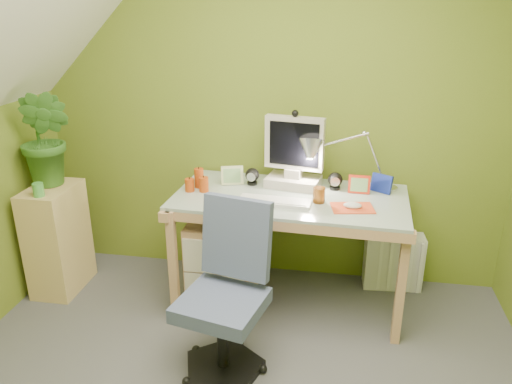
% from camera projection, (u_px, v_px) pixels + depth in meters
% --- Properties ---
extents(wall_back, '(3.20, 0.01, 2.40)m').
position_uv_depth(wall_back, '(271.00, 112.00, 3.37)').
color(wall_back, olive).
rests_on(wall_back, floor).
extents(desk, '(1.47, 0.79, 0.77)m').
position_uv_depth(desk, '(289.00, 251.00, 3.24)').
color(desk, tan).
rests_on(desk, floor).
extents(monitor, '(0.40, 0.27, 0.50)m').
position_uv_depth(monitor, '(294.00, 149.00, 3.18)').
color(monitor, '#BCB3A9').
rests_on(monitor, desk).
extents(speaker_left, '(0.10, 0.10, 0.11)m').
position_uv_depth(speaker_left, '(252.00, 176.00, 3.28)').
color(speaker_left, black).
rests_on(speaker_left, desk).
extents(speaker_right, '(0.10, 0.10, 0.11)m').
position_uv_depth(speaker_right, '(335.00, 181.00, 3.19)').
color(speaker_right, black).
rests_on(speaker_right, desk).
extents(keyboard, '(0.44, 0.17, 0.02)m').
position_uv_depth(keyboard, '(275.00, 202.00, 2.99)').
color(keyboard, silver).
rests_on(keyboard, desk).
extents(mousepad, '(0.27, 0.21, 0.01)m').
position_uv_depth(mousepad, '(352.00, 208.00, 2.92)').
color(mousepad, '#DB4822').
rests_on(mousepad, desk).
extents(mouse, '(0.12, 0.08, 0.04)m').
position_uv_depth(mouse, '(353.00, 205.00, 2.91)').
color(mouse, silver).
rests_on(mouse, mousepad).
extents(amber_tumbler, '(0.07, 0.07, 0.09)m').
position_uv_depth(amber_tumbler, '(319.00, 195.00, 2.99)').
color(amber_tumbler, '#9A5216').
rests_on(amber_tumbler, desk).
extents(candle_cluster, '(0.19, 0.17, 0.13)m').
position_uv_depth(candle_cluster, '(197.00, 180.00, 3.19)').
color(candle_cluster, '#AD3E0F').
rests_on(candle_cluster, desk).
extents(photo_frame_red, '(0.14, 0.02, 0.12)m').
position_uv_depth(photo_frame_red, '(359.00, 184.00, 3.13)').
color(photo_frame_red, red).
rests_on(photo_frame_red, desk).
extents(photo_frame_blue, '(0.13, 0.09, 0.12)m').
position_uv_depth(photo_frame_blue, '(382.00, 183.00, 3.14)').
color(photo_frame_blue, navy).
rests_on(photo_frame_blue, desk).
extents(photo_frame_green, '(0.15, 0.06, 0.12)m').
position_uv_depth(photo_frame_green, '(232.00, 175.00, 3.28)').
color(photo_frame_green, '#B4BF83').
rests_on(photo_frame_green, desk).
extents(desk_lamp, '(0.57, 0.34, 0.57)m').
position_uv_depth(desk_lamp, '(367.00, 147.00, 3.10)').
color(desk_lamp, '#BABABE').
rests_on(desk_lamp, desk).
extents(side_ledge, '(0.28, 0.43, 0.75)m').
position_uv_depth(side_ledge, '(58.00, 239.00, 3.42)').
color(side_ledge, tan).
rests_on(side_ledge, floor).
extents(potted_plant, '(0.41, 0.35, 0.64)m').
position_uv_depth(potted_plant, '(46.00, 139.00, 3.22)').
color(potted_plant, '#366A23').
rests_on(potted_plant, side_ledge).
extents(green_cup, '(0.08, 0.08, 0.09)m').
position_uv_depth(green_cup, '(38.00, 190.00, 3.13)').
color(green_cup, '#4FA745').
rests_on(green_cup, side_ledge).
extents(task_chair, '(0.57, 0.57, 0.86)m').
position_uv_depth(task_chair, '(221.00, 304.00, 2.60)').
color(task_chair, '#444E6F').
rests_on(task_chair, floor).
extents(radiator, '(0.41, 0.18, 0.40)m').
position_uv_depth(radiator, '(393.00, 261.00, 3.49)').
color(radiator, silver).
rests_on(radiator, floor).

